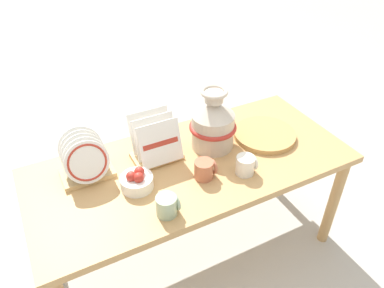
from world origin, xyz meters
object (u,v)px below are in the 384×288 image
fruit_bowl (137,181)px  dish_rack_square_plates (156,145)px  mug_cream_glaze (246,165)px  dish_rack_round_plates (85,162)px  ceramic_vase (213,123)px  wicker_charger_stack (265,135)px  mug_sage_glaze (168,205)px  mug_terracotta_glaze (206,169)px

fruit_bowl → dish_rack_square_plates: bearing=44.4°
mug_cream_glaze → dish_rack_round_plates: bearing=154.8°
dish_rack_square_plates → mug_cream_glaze: bearing=-42.1°
ceramic_vase → wicker_charger_stack: (0.27, -0.06, -0.12)m
ceramic_vase → mug_sage_glaze: ceramic_vase is taller
ceramic_vase → wicker_charger_stack: size_ratio=0.98×
dish_rack_square_plates → fruit_bowl: (-0.15, -0.15, -0.03)m
mug_cream_glaze → fruit_bowl: size_ratio=0.65×
mug_terracotta_glaze → fruit_bowl: 0.30m
dish_rack_round_plates → mug_cream_glaze: size_ratio=2.48×
mug_sage_glaze → dish_rack_round_plates: bearing=121.6°
mug_sage_glaze → fruit_bowl: size_ratio=0.65×
ceramic_vase → dish_rack_round_plates: 0.61m
wicker_charger_stack → mug_cream_glaze: 0.31m
mug_cream_glaze → mug_sage_glaze: bearing=-171.1°
ceramic_vase → dish_rack_square_plates: size_ratio=1.35×
mug_terracotta_glaze → ceramic_vase: bearing=52.9°
dish_rack_square_plates → mug_terracotta_glaze: size_ratio=2.48×
ceramic_vase → fruit_bowl: size_ratio=2.18×
mug_sage_glaze → mug_terracotta_glaze: 0.27m
dish_rack_round_plates → mug_cream_glaze: bearing=-25.2°
dish_rack_round_plates → dish_rack_square_plates: (0.32, -0.02, -0.01)m
ceramic_vase → mug_terracotta_glaze: ceramic_vase is taller
dish_rack_round_plates → fruit_bowl: size_ratio=1.61×
ceramic_vase → dish_rack_square_plates: bearing=172.7°
wicker_charger_stack → mug_sage_glaze: (-0.65, -0.25, 0.03)m
dish_rack_round_plates → mug_cream_glaze: dish_rack_round_plates is taller
dish_rack_round_plates → mug_sage_glaze: (0.22, -0.36, -0.04)m
ceramic_vase → wicker_charger_stack: 0.30m
dish_rack_round_plates → wicker_charger_stack: dish_rack_round_plates is taller
dish_rack_square_plates → mug_cream_glaze: (0.31, -0.28, -0.03)m
dish_rack_square_plates → wicker_charger_stack: 0.57m
wicker_charger_stack → dish_rack_square_plates: bearing=170.0°
dish_rack_square_plates → wicker_charger_stack: bearing=-10.0°
wicker_charger_stack → mug_cream_glaze: mug_cream_glaze is taller
mug_cream_glaze → fruit_bowl: (-0.47, 0.13, -0.01)m
dish_rack_square_plates → fruit_bowl: size_ratio=1.61×
dish_rack_square_plates → mug_sage_glaze: dish_rack_square_plates is taller
dish_rack_square_plates → fruit_bowl: dish_rack_square_plates is taller
mug_sage_glaze → fruit_bowl: fruit_bowl is taller
dish_rack_square_plates → mug_sage_glaze: (-0.10, -0.35, -0.03)m
mug_sage_glaze → mug_cream_glaze: 0.42m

